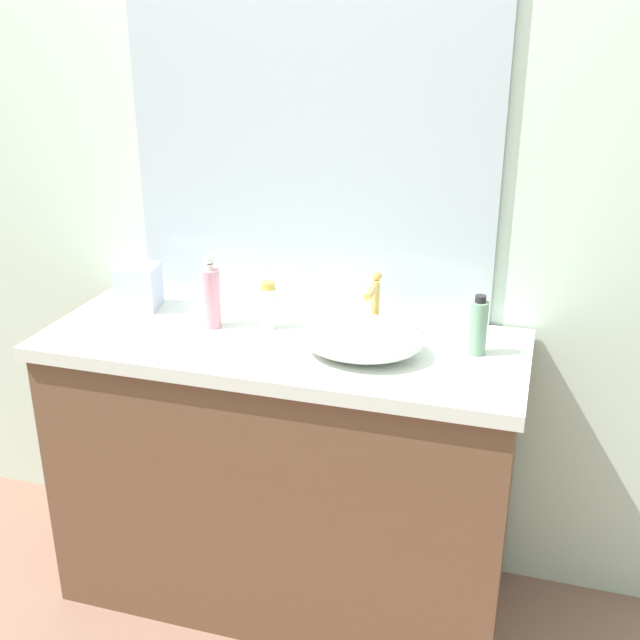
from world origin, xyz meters
The scene contains 9 objects.
bathroom_wall_rear centered at (0.00, 0.73, 1.30)m, with size 6.00×0.06×2.60m, color silver.
vanity_counter centered at (0.06, 0.41, 0.46)m, with size 1.41×0.56×0.91m.
wall_mirror_panel centered at (0.06, 0.69, 1.50)m, with size 1.14×0.01×1.18m, color #B2BCC6.
sink_basin centered at (0.31, 0.37, 0.96)m, with size 0.35×0.28×0.10m, color white.
faucet centered at (0.31, 0.53, 1.02)m, with size 0.03×0.14×0.18m.
soap_dispenser centered at (-0.17, 0.44, 1.01)m, with size 0.06×0.06×0.23m.
lotion_bottle centered at (0.62, 0.47, 0.99)m, with size 0.05×0.05×0.17m.
perfume_bottle centered at (0.00, 0.48, 0.98)m, with size 0.05×0.05×0.14m.
tissue_box centered at (-0.45, 0.52, 0.99)m, with size 0.14×0.14×0.18m.
Camera 1 is at (0.77, -1.56, 1.80)m, focal length 43.81 mm.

